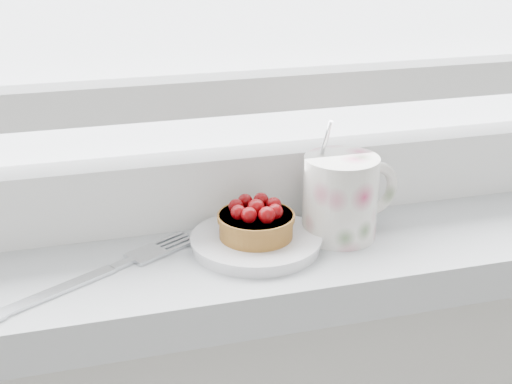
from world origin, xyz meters
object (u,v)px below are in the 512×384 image
object	(u,v)px
saucer	(256,242)
fork	(94,276)
raspberry_tart	(256,221)
floral_mug	(343,195)

from	to	relation	value
saucer	fork	xyz separation A→B (m)	(-0.15, -0.02, -0.00)
saucer	fork	bearing A→B (deg)	-173.43
saucer	raspberry_tart	bearing A→B (deg)	-72.60
floral_mug	fork	distance (m)	0.24
saucer	floral_mug	xyz separation A→B (m)	(0.09, 0.00, 0.04)
fork	raspberry_tart	bearing A→B (deg)	6.53
floral_mug	fork	size ratio (longest dim) A/B	0.58
saucer	fork	size ratio (longest dim) A/B	0.62
saucer	raspberry_tart	size ratio (longest dim) A/B	1.72
saucer	raspberry_tart	xyz separation A→B (m)	(0.00, -0.00, 0.02)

